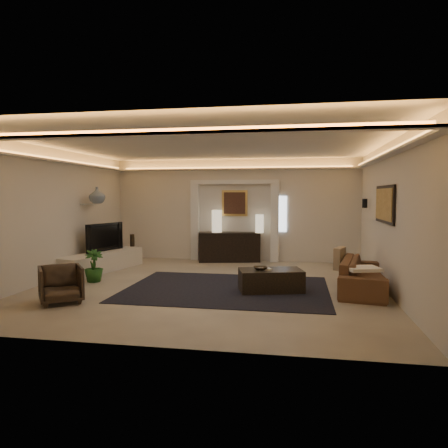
% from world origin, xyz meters
% --- Properties ---
extents(floor, '(7.00, 7.00, 0.00)m').
position_xyz_m(floor, '(0.00, 0.00, 0.00)').
color(floor, tan).
rests_on(floor, ground).
extents(ceiling, '(7.00, 7.00, 0.00)m').
position_xyz_m(ceiling, '(0.00, 0.00, 2.90)').
color(ceiling, white).
rests_on(ceiling, ground).
extents(wall_back, '(7.00, 0.00, 7.00)m').
position_xyz_m(wall_back, '(0.00, 3.50, 1.45)').
color(wall_back, beige).
rests_on(wall_back, ground).
extents(wall_front, '(7.00, 0.00, 7.00)m').
position_xyz_m(wall_front, '(0.00, -3.50, 1.45)').
color(wall_front, beige).
rests_on(wall_front, ground).
extents(wall_left, '(0.00, 7.00, 7.00)m').
position_xyz_m(wall_left, '(-3.50, 0.00, 1.45)').
color(wall_left, beige).
rests_on(wall_left, ground).
extents(wall_right, '(0.00, 7.00, 7.00)m').
position_xyz_m(wall_right, '(3.50, 0.00, 1.45)').
color(wall_right, beige).
rests_on(wall_right, ground).
extents(cove_soffit, '(7.00, 7.00, 0.04)m').
position_xyz_m(cove_soffit, '(0.00, 0.00, 2.62)').
color(cove_soffit, silver).
rests_on(cove_soffit, ceiling).
extents(daylight_slit, '(0.25, 0.03, 1.00)m').
position_xyz_m(daylight_slit, '(1.35, 3.48, 1.35)').
color(daylight_slit, white).
rests_on(daylight_slit, wall_back).
extents(area_rug, '(4.00, 3.00, 0.01)m').
position_xyz_m(area_rug, '(0.40, -0.20, 0.01)').
color(area_rug, black).
rests_on(area_rug, ground).
extents(pilaster_left, '(0.22, 0.20, 2.20)m').
position_xyz_m(pilaster_left, '(-1.15, 3.40, 1.10)').
color(pilaster_left, silver).
rests_on(pilaster_left, ground).
extents(pilaster_right, '(0.22, 0.20, 2.20)m').
position_xyz_m(pilaster_right, '(1.15, 3.40, 1.10)').
color(pilaster_right, silver).
rests_on(pilaster_right, ground).
extents(alcove_header, '(2.52, 0.20, 0.12)m').
position_xyz_m(alcove_header, '(0.00, 3.40, 2.25)').
color(alcove_header, silver).
rests_on(alcove_header, wall_back).
extents(painting_frame, '(0.74, 0.04, 0.74)m').
position_xyz_m(painting_frame, '(0.00, 3.47, 1.65)').
color(painting_frame, tan).
rests_on(painting_frame, wall_back).
extents(painting_canvas, '(0.62, 0.02, 0.62)m').
position_xyz_m(painting_canvas, '(0.00, 3.44, 1.65)').
color(painting_canvas, '#4C2D1E').
rests_on(painting_canvas, wall_back).
extents(art_panel_frame, '(0.04, 1.64, 0.74)m').
position_xyz_m(art_panel_frame, '(3.47, 0.30, 1.70)').
color(art_panel_frame, black).
rests_on(art_panel_frame, wall_right).
extents(art_panel_gold, '(0.02, 1.50, 0.62)m').
position_xyz_m(art_panel_gold, '(3.44, 0.30, 1.70)').
color(art_panel_gold, tan).
rests_on(art_panel_gold, wall_right).
extents(wall_sconce, '(0.12, 0.12, 0.22)m').
position_xyz_m(wall_sconce, '(3.38, 2.20, 1.68)').
color(wall_sconce, black).
rests_on(wall_sconce, wall_right).
extents(wall_niche, '(0.10, 0.55, 0.04)m').
position_xyz_m(wall_niche, '(-3.44, 1.40, 1.65)').
color(wall_niche, silver).
rests_on(wall_niche, wall_left).
extents(console, '(1.79, 0.88, 0.86)m').
position_xyz_m(console, '(-0.12, 3.25, 0.40)').
color(console, black).
rests_on(console, ground).
extents(lamp_left, '(0.36, 0.36, 0.63)m').
position_xyz_m(lamp_left, '(-0.48, 3.25, 1.09)').
color(lamp_left, beige).
rests_on(lamp_left, console).
extents(lamp_right, '(0.25, 0.25, 0.51)m').
position_xyz_m(lamp_right, '(0.74, 3.25, 1.09)').
color(lamp_right, beige).
rests_on(lamp_right, console).
extents(media_ledge, '(1.20, 2.61, 0.47)m').
position_xyz_m(media_ledge, '(-2.99, 1.23, 0.23)').
color(media_ledge, beige).
rests_on(media_ledge, ground).
extents(tv, '(1.22, 0.54, 0.71)m').
position_xyz_m(tv, '(-3.15, 1.53, 0.80)').
color(tv, black).
rests_on(tv, media_ledge).
extents(figurine, '(0.15, 0.15, 0.34)m').
position_xyz_m(figurine, '(-2.72, 2.50, 0.64)').
color(figurine, black).
rests_on(figurine, media_ledge).
extents(ginger_jar, '(0.51, 0.51, 0.41)m').
position_xyz_m(ginger_jar, '(-3.15, 1.36, 1.88)').
color(ginger_jar, '#465876').
rests_on(ginger_jar, wall_niche).
extents(plant, '(0.55, 0.55, 0.70)m').
position_xyz_m(plant, '(-2.56, -0.02, 0.35)').
color(plant, '#1E4B17').
rests_on(plant, ground).
extents(sofa, '(2.29, 1.23, 0.63)m').
position_xyz_m(sofa, '(3.09, 0.10, 0.32)').
color(sofa, '#3D2413').
rests_on(sofa, ground).
extents(throw_blanket, '(0.67, 0.60, 0.06)m').
position_xyz_m(throw_blanket, '(2.96, -0.52, 0.55)').
color(throw_blanket, silver).
rests_on(throw_blanket, sofa).
extents(throw_pillow, '(0.30, 0.48, 0.46)m').
position_xyz_m(throw_pillow, '(2.67, 0.67, 0.55)').
color(throw_pillow, tan).
rests_on(throw_pillow, sofa).
extents(coffee_table, '(1.34, 0.95, 0.45)m').
position_xyz_m(coffee_table, '(1.28, -0.24, 0.20)').
color(coffee_table, black).
rests_on(coffee_table, ground).
extents(bowl, '(0.34, 0.34, 0.07)m').
position_xyz_m(bowl, '(1.08, -0.34, 0.44)').
color(bowl, black).
rests_on(bowl, coffee_table).
extents(magazine, '(0.30, 0.25, 0.03)m').
position_xyz_m(magazine, '(1.16, -0.30, 0.42)').
color(magazine, white).
rests_on(magazine, coffee_table).
extents(armchair, '(0.99, 0.99, 0.65)m').
position_xyz_m(armchair, '(-2.28, -1.75, 0.33)').
color(armchair, black).
rests_on(armchair, ground).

